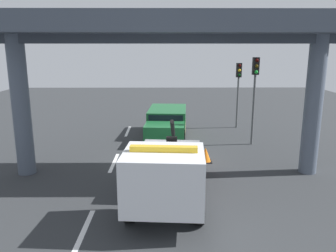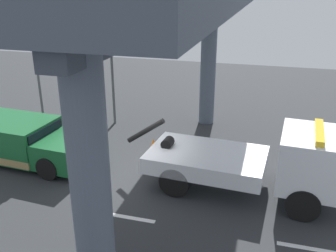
% 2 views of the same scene
% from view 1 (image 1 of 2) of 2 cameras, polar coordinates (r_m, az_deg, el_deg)
% --- Properties ---
extents(ground_plane, '(60.00, 40.00, 0.10)m').
position_cam_1_polar(ground_plane, '(15.71, -0.09, -6.35)').
color(ground_plane, '#2D3033').
extents(lane_stripe_west, '(2.60, 0.16, 0.01)m').
position_cam_1_polar(lane_stripe_west, '(21.57, -6.78, -0.88)').
color(lane_stripe_west, silver).
rests_on(lane_stripe_west, ground).
extents(lane_stripe_mid, '(2.60, 0.16, 0.01)m').
position_cam_1_polar(lane_stripe_mid, '(15.87, -9.10, -6.11)').
color(lane_stripe_mid, silver).
rests_on(lane_stripe_mid, ground).
extents(lane_stripe_east, '(2.60, 0.16, 0.01)m').
position_cam_1_polar(lane_stripe_east, '(10.49, -14.07, -16.90)').
color(lane_stripe_east, silver).
rests_on(lane_stripe_east, ground).
extents(tow_truck_white, '(7.32, 2.79, 2.46)m').
position_cam_1_polar(tow_truck_white, '(11.29, -0.19, -7.52)').
color(tow_truck_white, white).
rests_on(tow_truck_white, ground).
extents(towed_van_green, '(5.33, 2.52, 1.58)m').
position_cam_1_polar(towed_van_green, '(20.13, -0.18, 0.47)').
color(towed_van_green, '#195B2D').
rests_on(towed_van_green, ground).
extents(overpass_structure, '(3.60, 13.90, 6.45)m').
position_cam_1_polar(overpass_structure, '(13.56, -0.05, 15.03)').
color(overpass_structure, '#4C5666').
rests_on(overpass_structure, ground).
extents(traffic_light_near, '(0.39, 0.32, 4.22)m').
position_cam_1_polar(traffic_light_near, '(22.40, 11.81, 7.44)').
color(traffic_light_near, '#515456').
rests_on(traffic_light_near, ground).
extents(traffic_light_far, '(0.39, 0.32, 4.69)m').
position_cam_1_polar(traffic_light_far, '(18.50, 14.46, 7.17)').
color(traffic_light_far, '#515456').
rests_on(traffic_light_far, ground).
extents(traffic_cone_orange, '(0.58, 0.58, 0.69)m').
position_cam_1_polar(traffic_cone_orange, '(15.78, 6.34, -4.89)').
color(traffic_cone_orange, orange).
rests_on(traffic_cone_orange, ground).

